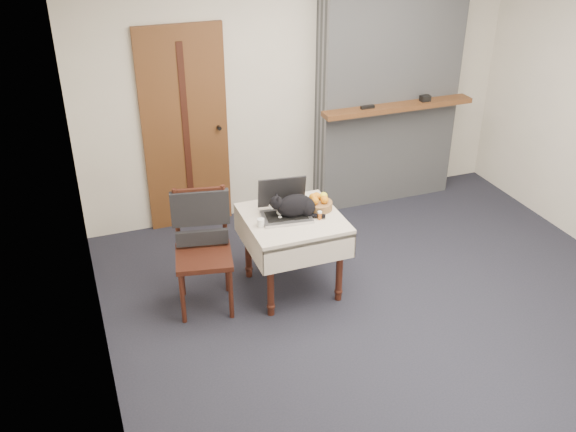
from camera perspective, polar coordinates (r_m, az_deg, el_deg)
name	(u,v)px	position (r m, az deg, el deg)	size (l,w,h in m)	color
ground	(387,304)	(5.47, 8.80, -7.77)	(4.50, 4.50, 0.00)	black
room_shell	(375,83)	(5.04, 7.76, 11.66)	(4.52, 4.01, 2.61)	beige
door	(185,130)	(6.27, -9.11, 7.54)	(0.82, 0.10, 2.00)	brown
chimney	(389,81)	(6.75, 8.95, 11.75)	(1.62, 0.48, 2.60)	gray
side_table	(293,228)	(5.29, 0.41, -1.11)	(0.78, 0.78, 0.70)	#33110E
laptop	(284,206)	(5.24, -0.32, 0.86)	(0.44, 0.39, 0.30)	#B7B7BC
cat	(296,206)	(5.20, 0.68, 0.90)	(0.44, 0.25, 0.22)	black
cream_jar	(261,223)	(5.08, -2.44, -0.60)	(0.06, 0.06, 0.07)	white
pill_bottle	(320,215)	(5.19, 2.84, 0.07)	(0.03, 0.03, 0.07)	#A84E14
fruit_basket	(319,203)	(5.34, 2.73, 1.16)	(0.23, 0.23, 0.13)	brown
desk_clutter	(314,211)	(5.31, 2.30, 0.42)	(0.13, 0.01, 0.01)	black
chair	(202,233)	(5.17, -7.66, -1.49)	(0.53, 0.52, 1.00)	#33110E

